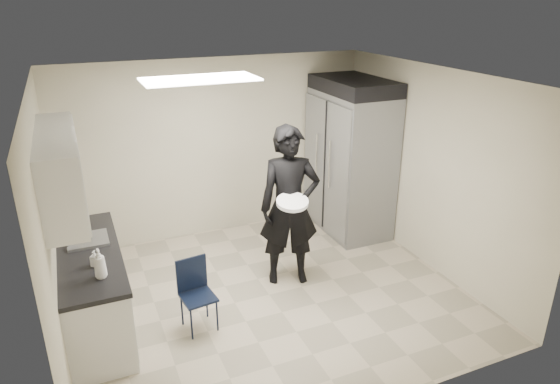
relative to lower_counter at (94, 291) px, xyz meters
name	(u,v)px	position (x,y,z in m)	size (l,w,h in m)	color
floor	(269,295)	(1.95, -0.20, -0.43)	(4.50, 4.50, 0.00)	tan
ceiling	(267,78)	(1.95, -0.20, 2.17)	(4.50, 4.50, 0.00)	silver
back_wall	(217,148)	(1.95, 1.80, 0.87)	(4.50, 4.50, 0.00)	#BCB59B
left_wall	(50,231)	(-0.30, -0.20, 0.87)	(4.00, 4.00, 0.00)	#BCB59B
right_wall	(431,170)	(4.20, -0.20, 0.87)	(4.00, 4.00, 0.00)	#BCB59B
ceiling_panel	(200,79)	(1.35, 0.20, 2.14)	(1.20, 0.60, 0.02)	white
lower_counter	(94,291)	(0.00, 0.00, 0.00)	(0.60, 1.90, 0.86)	silver
countertop	(88,254)	(0.00, 0.00, 0.46)	(0.64, 1.95, 0.05)	black
sink	(89,245)	(0.02, 0.25, 0.44)	(0.42, 0.40, 0.14)	gray
faucet	(67,235)	(-0.18, 0.25, 0.59)	(0.02, 0.02, 0.24)	silver
upper_cabinets	(60,170)	(-0.13, 0.00, 1.40)	(0.35, 1.80, 0.75)	silver
towel_dispenser	(55,158)	(-0.19, 1.15, 1.19)	(0.22, 0.30, 0.35)	black
notice_sticker_left	(52,234)	(-0.29, -0.10, 0.79)	(0.00, 0.12, 0.07)	yellow
notice_sticker_right	(52,229)	(-0.29, 0.10, 0.75)	(0.00, 0.12, 0.07)	yellow
commercial_fridge	(350,163)	(3.78, 1.07, 0.62)	(0.80, 1.35, 2.10)	gray
fridge_compressor	(354,86)	(3.78, 1.07, 1.77)	(0.80, 1.35, 0.20)	black
folding_chair	(198,297)	(1.02, -0.49, -0.05)	(0.34, 0.34, 0.77)	black
man_tuxedo	(289,207)	(2.32, 0.05, 0.57)	(0.73, 0.49, 2.00)	black
bucket_lid	(292,202)	(2.25, -0.19, 0.74)	(0.37, 0.37, 0.05)	white
soap_bottle_a	(100,263)	(0.09, -0.58, 0.63)	(0.12, 0.12, 0.30)	silver
soap_bottle_b	(95,258)	(0.06, -0.33, 0.56)	(0.07, 0.08, 0.16)	#ACADB9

